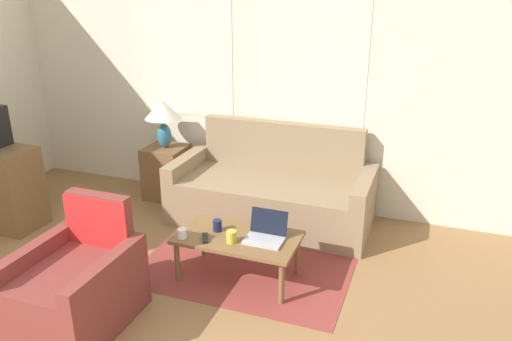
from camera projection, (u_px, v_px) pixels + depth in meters
wall_back at (254, 82)px, 5.21m from camera, size 6.60×0.06×2.60m
rug at (260, 247)px, 4.60m from camera, size 1.76×1.94×0.01m
couch at (273, 193)px, 5.06m from camera, size 1.98×0.88×0.95m
armchair at (78, 287)px, 3.52m from camera, size 0.70×0.83×0.86m
side_table at (167, 172)px, 5.59m from camera, size 0.43×0.43×0.59m
table_lamp at (163, 114)px, 5.35m from camera, size 0.39×0.39×0.53m
coffee_table at (238, 241)px, 4.01m from camera, size 0.98×0.54×0.38m
laptop at (266, 233)px, 3.93m from camera, size 0.30×0.26×0.22m
cup_navy at (182, 233)px, 3.95m from camera, size 0.08×0.08×0.08m
cup_yellow at (232, 237)px, 3.88m from camera, size 0.08×0.08×0.10m
cup_white at (217, 226)px, 4.06m from camera, size 0.07×0.07×0.10m
tv_remote at (205, 238)px, 3.94m from camera, size 0.11×0.15×0.02m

